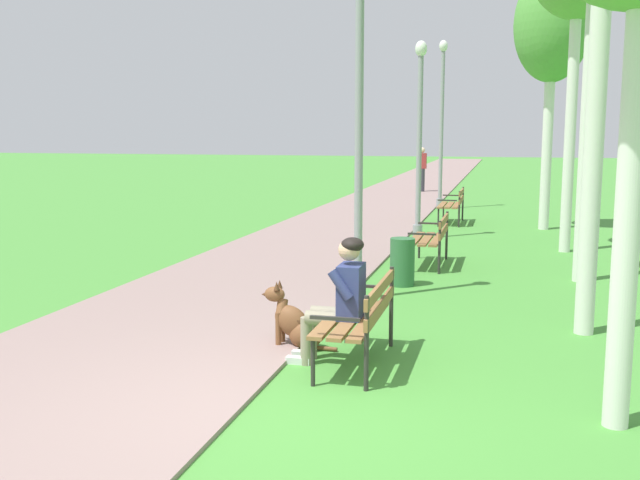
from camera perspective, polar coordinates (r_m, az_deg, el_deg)
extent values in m
plane|color=#478E38|center=(6.00, -3.45, -13.50)|extent=(120.00, 120.00, 0.00)
cube|color=gray|center=(29.60, 7.26, 4.14)|extent=(3.33, 60.00, 0.04)
cube|color=olive|center=(7.12, 1.08, -6.10)|extent=(0.14, 1.50, 0.04)
cube|color=olive|center=(7.08, 2.47, -6.18)|extent=(0.14, 1.50, 0.04)
cube|color=olive|center=(7.05, 3.86, -6.26)|extent=(0.14, 1.50, 0.04)
cube|color=olive|center=(7.00, 4.72, -5.20)|extent=(0.04, 1.50, 0.11)
cube|color=olive|center=(6.96, 4.74, -3.76)|extent=(0.04, 1.50, 0.11)
cylinder|color=#2D2B28|center=(7.83, 2.07, -6.44)|extent=(0.04, 0.04, 0.45)
cylinder|color=#2D2B28|center=(7.70, 5.58, -5.21)|extent=(0.04, 0.04, 0.85)
cube|color=#2D2B28|center=(7.70, 3.54, -3.62)|extent=(0.45, 0.04, 0.03)
cylinder|color=#2D2B28|center=(6.55, -0.56, -9.47)|extent=(0.04, 0.04, 0.45)
cylinder|color=#2D2B28|center=(6.39, 3.65, -8.07)|extent=(0.04, 0.04, 0.85)
cube|color=#2D2B28|center=(6.39, 1.18, -6.14)|extent=(0.45, 0.04, 0.03)
cube|color=olive|center=(12.38, 7.51, 0.11)|extent=(0.14, 1.50, 0.04)
cube|color=olive|center=(12.36, 8.31, 0.08)|extent=(0.14, 1.50, 0.04)
cube|color=olive|center=(12.35, 9.12, 0.05)|extent=(0.14, 1.50, 0.04)
cube|color=olive|center=(12.32, 9.62, 0.67)|extent=(0.04, 1.50, 0.11)
cube|color=olive|center=(12.30, 9.64, 1.50)|extent=(0.04, 1.50, 0.11)
cylinder|color=#2D2B28|center=(13.10, 7.75, -0.44)|extent=(0.04, 0.04, 0.45)
cylinder|color=#2D2B28|center=(13.02, 9.86, 0.35)|extent=(0.04, 0.04, 0.85)
cube|color=#2D2B28|center=(13.02, 8.66, 1.29)|extent=(0.45, 0.04, 0.03)
cylinder|color=#2D2B28|center=(11.75, 6.95, -1.45)|extent=(0.04, 0.04, 0.45)
cylinder|color=#2D2B28|center=(11.66, 9.31, -0.58)|extent=(0.04, 0.04, 0.85)
cube|color=#2D2B28|center=(11.66, 7.96, 0.47)|extent=(0.45, 0.04, 0.03)
cube|color=olive|center=(18.14, 9.52, 2.72)|extent=(0.14, 1.50, 0.04)
cube|color=olive|center=(18.13, 10.07, 2.70)|extent=(0.14, 1.50, 0.04)
cube|color=olive|center=(18.12, 10.62, 2.68)|extent=(0.14, 1.50, 0.04)
cube|color=olive|center=(18.10, 10.96, 3.11)|extent=(0.04, 1.50, 0.11)
cube|color=olive|center=(18.08, 10.98, 3.68)|extent=(0.04, 1.50, 0.11)
cylinder|color=#2D2B28|center=(18.85, 9.61, 2.24)|extent=(0.04, 0.04, 0.45)
cylinder|color=#2D2B28|center=(18.80, 11.08, 2.80)|extent=(0.04, 0.04, 0.85)
cube|color=#2D2B28|center=(18.80, 10.25, 3.45)|extent=(0.45, 0.04, 0.03)
cylinder|color=#2D2B28|center=(17.49, 9.22, 1.77)|extent=(0.04, 0.04, 0.45)
cylinder|color=#2D2B28|center=(17.43, 10.81, 2.37)|extent=(0.04, 0.04, 0.85)
cube|color=#2D2B28|center=(17.43, 9.91, 3.07)|extent=(0.45, 0.04, 0.03)
cylinder|color=gray|center=(7.20, 0.95, -5.77)|extent=(0.42, 0.14, 0.14)
cylinder|color=gray|center=(7.31, -0.67, -7.46)|extent=(0.11, 0.11, 0.47)
cube|color=silver|center=(7.38, -1.27, -8.91)|extent=(0.24, 0.09, 0.07)
cylinder|color=gray|center=(7.01, 0.57, -6.17)|extent=(0.42, 0.14, 0.14)
cylinder|color=gray|center=(7.12, -1.09, -7.89)|extent=(0.11, 0.11, 0.47)
cube|color=silver|center=(7.20, -1.71, -9.37)|extent=(0.24, 0.09, 0.07)
cube|color=navy|center=(7.00, 2.44, -4.01)|extent=(0.22, 0.36, 0.52)
cylinder|color=navy|center=(7.18, 2.31, -2.87)|extent=(0.25, 0.09, 0.30)
cylinder|color=navy|center=(6.80, 1.60, -3.51)|extent=(0.25, 0.09, 0.30)
sphere|color=tan|center=(6.92, 2.30, -0.77)|extent=(0.21, 0.21, 0.21)
ellipsoid|color=black|center=(6.91, 2.55, -0.37)|extent=(0.22, 0.23, 0.14)
ellipsoid|color=brown|center=(7.63, -1.13, -7.35)|extent=(0.38, 0.30, 0.32)
ellipsoid|color=brown|center=(7.64, -2.20, -6.35)|extent=(0.51, 0.25, 0.48)
ellipsoid|color=#4C2D19|center=(7.62, -1.85, -6.11)|extent=(0.36, 0.21, 0.27)
cylinder|color=brown|center=(7.77, -2.96, -6.84)|extent=(0.06, 0.06, 0.38)
cylinder|color=brown|center=(7.66, -3.28, -7.07)|extent=(0.06, 0.06, 0.38)
cylinder|color=brown|center=(7.65, -2.99, -5.23)|extent=(0.12, 0.17, 0.19)
ellipsoid|color=brown|center=(7.64, -3.56, -4.24)|extent=(0.23, 0.15, 0.16)
cone|color=#4C2D19|center=(7.68, -4.26, -4.26)|extent=(0.10, 0.10, 0.09)
cone|color=#4C2D19|center=(7.65, -3.16, -3.46)|extent=(0.06, 0.06, 0.09)
cone|color=#4C2D19|center=(7.57, -3.41, -3.60)|extent=(0.06, 0.06, 0.09)
cylinder|color=brown|center=(7.61, 0.31, -8.46)|extent=(0.28, 0.06, 0.04)
cylinder|color=gray|center=(9.84, 2.96, -3.80)|extent=(0.20, 0.20, 0.30)
cylinder|color=gray|center=(9.61, 3.05, 7.51)|extent=(0.11, 0.11, 4.16)
cylinder|color=gray|center=(15.43, 7.62, 0.63)|extent=(0.20, 0.20, 0.30)
cylinder|color=gray|center=(15.29, 7.75, 7.09)|extent=(0.11, 0.11, 3.77)
ellipsoid|color=silver|center=(15.37, 7.90, 14.58)|extent=(0.24, 0.24, 0.32)
cylinder|color=gray|center=(21.51, 9.32, 2.81)|extent=(0.20, 0.20, 0.30)
cylinder|color=gray|center=(21.40, 9.45, 8.40)|extent=(0.11, 0.11, 4.49)
ellipsoid|color=silver|center=(21.53, 9.61, 14.71)|extent=(0.24, 0.24, 0.32)
cylinder|color=silver|center=(5.82, 23.01, 3.78)|extent=(0.19, 0.19, 3.67)
cylinder|color=silver|center=(8.47, 20.66, 8.44)|extent=(0.21, 0.21, 4.63)
cylinder|color=silver|center=(11.49, 20.09, 8.02)|extent=(0.20, 0.20, 4.50)
cylinder|color=silver|center=(14.27, 18.96, 8.36)|extent=(0.20, 0.20, 4.64)
cylinder|color=silver|center=(17.45, 17.30, 7.03)|extent=(0.23, 0.23, 3.82)
ellipsoid|color=#569E42|center=(17.61, 17.70, 15.75)|extent=(1.68, 1.60, 2.54)
cylinder|color=#2D6638|center=(10.73, 6.44, -1.71)|extent=(0.36, 0.36, 0.70)
cylinder|color=#383842|center=(27.13, 7.94, 4.62)|extent=(0.22, 0.22, 0.88)
cube|color=maroon|center=(27.10, 7.97, 6.14)|extent=(0.32, 0.20, 0.56)
sphere|color=beige|center=(27.08, 7.99, 6.96)|extent=(0.20, 0.20, 0.20)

